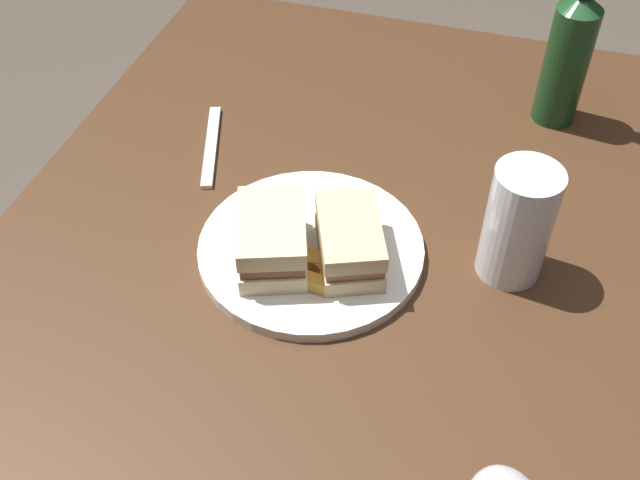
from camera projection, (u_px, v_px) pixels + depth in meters
dining_table at (327, 426)px, 1.22m from camera, size 1.20×0.87×0.78m
plate at (311, 249)px, 0.95m from camera, size 0.28×0.28×0.01m
sandwich_half_left at (272, 239)px, 0.91m from camera, size 0.14×0.12×0.06m
sandwich_half_right at (350, 238)px, 0.91m from camera, size 0.14×0.11×0.06m
potato_wedge_front at (321, 262)px, 0.91m from camera, size 0.03×0.05×0.02m
potato_wedge_middle at (352, 269)px, 0.90m from camera, size 0.05×0.04×0.02m
potato_wedge_back at (339, 278)px, 0.89m from camera, size 0.03×0.04×0.02m
potato_wedge_left_edge at (331, 260)px, 0.91m from camera, size 0.05×0.05×0.02m
potato_wedge_right_edge at (308, 281)px, 0.89m from camera, size 0.02×0.06×0.02m
pint_glass at (517, 230)px, 0.89m from camera, size 0.08×0.08×0.15m
cider_bottle at (568, 54)px, 1.08m from camera, size 0.06×0.06×0.27m
fork at (211, 146)px, 1.10m from camera, size 0.18×0.07×0.01m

